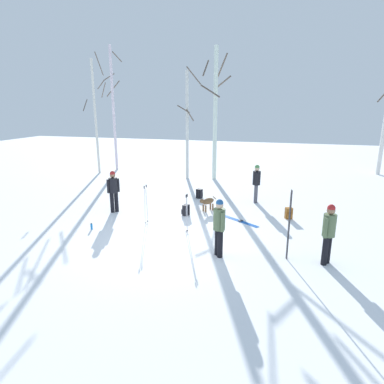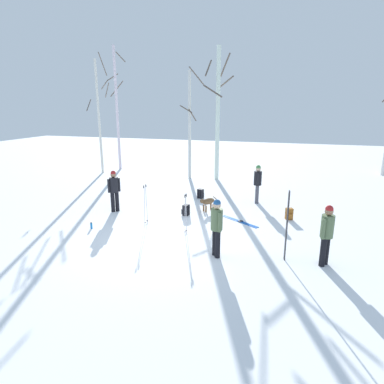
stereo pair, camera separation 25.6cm
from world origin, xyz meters
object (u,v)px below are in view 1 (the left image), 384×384
at_px(ski_pair_lying_0, 240,221).
at_px(ski_poles_0, 146,203).
at_px(birch_tree_3, 215,112).
at_px(person_0, 113,189).
at_px(ski_poles_1, 187,213).
at_px(water_bottle_0, 92,226).
at_px(dog, 207,202).
at_px(ski_pair_planted_0, 289,225).
at_px(backpack_0, 289,213).
at_px(birch_tree_1, 113,108).
at_px(person_3, 256,181).
at_px(backpack_1, 186,210).
at_px(person_1, 219,224).
at_px(birch_tree_0, 96,115).
at_px(person_2, 329,230).
at_px(backpack_2, 199,194).
at_px(birch_tree_2, 187,125).

xyz_separation_m(ski_pair_lying_0, ski_poles_0, (-3.29, -1.21, 0.77)).
bearing_deg(birch_tree_3, person_0, -110.70).
height_order(ski_poles_1, water_bottle_0, ski_poles_1).
xyz_separation_m(dog, ski_pair_lying_0, (1.47, -0.88, -0.38)).
xyz_separation_m(ski_pair_planted_0, backpack_0, (0.08, 3.54, -0.80)).
relative_size(ski_pair_planted_0, birch_tree_1, 0.26).
distance_m(person_3, ski_pair_planted_0, 5.58).
bearing_deg(water_bottle_0, ski_poles_1, 9.63).
height_order(ski_poles_1, backpack_1, ski_poles_1).
bearing_deg(ski_poles_0, person_1, -31.45).
bearing_deg(person_0, birch_tree_1, 117.61).
bearing_deg(birch_tree_0, birch_tree_1, 71.23).
xyz_separation_m(person_2, birch_tree_1, (-12.19, 10.82, 3.08)).
relative_size(person_2, backpack_1, 3.90).
xyz_separation_m(person_3, water_bottle_0, (-5.30, -4.92, -0.87)).
distance_m(person_2, backpack_2, 7.40).
xyz_separation_m(person_3, ski_poles_1, (-1.95, -4.35, -0.24)).
xyz_separation_m(backpack_1, birch_tree_2, (-1.86, 6.58, 2.95)).
height_order(ski_poles_0, water_bottle_0, ski_poles_0).
xyz_separation_m(person_1, ski_pair_lying_0, (0.21, 3.09, -0.97)).
xyz_separation_m(person_0, ski_pair_lying_0, (5.11, 0.27, -0.97)).
distance_m(birch_tree_1, birch_tree_3, 7.15).
xyz_separation_m(ski_poles_0, backpack_1, (1.13, 1.31, -0.57)).
height_order(ski_poles_0, backpack_1, ski_poles_0).
xyz_separation_m(birch_tree_2, birch_tree_3, (1.60, 0.14, 0.69)).
relative_size(water_bottle_0, birch_tree_0, 0.03).
xyz_separation_m(person_1, backpack_1, (-1.95, 3.19, -0.77)).
distance_m(ski_poles_0, birch_tree_0, 10.68).
bearing_deg(backpack_0, birch_tree_3, 124.89).
relative_size(ski_pair_planted_0, water_bottle_0, 8.61).
bearing_deg(birch_tree_3, ski_poles_0, -96.14).
height_order(ski_poles_0, birch_tree_2, birch_tree_2).
xyz_separation_m(ski_pair_planted_0, birch_tree_2, (-5.72, 9.43, 2.16)).
bearing_deg(birch_tree_1, person_1, -50.32).
bearing_deg(person_1, ski_pair_lying_0, 86.04).
xyz_separation_m(ski_pair_planted_0, birch_tree_3, (-4.12, 9.57, 2.85)).
relative_size(person_3, dog, 2.29).
xyz_separation_m(ski_pair_planted_0, backpack_1, (-3.86, 2.84, -0.80)).
bearing_deg(birch_tree_2, person_0, -98.82).
relative_size(ski_pair_lying_0, backpack_0, 3.50).
relative_size(person_1, birch_tree_2, 0.27).
xyz_separation_m(backpack_1, backpack_2, (-0.09, 2.55, 0.00)).
bearing_deg(birch_tree_2, birch_tree_1, 165.82).
bearing_deg(birch_tree_1, birch_tree_2, -14.18).
relative_size(backpack_1, birch_tree_1, 0.06).
height_order(dog, ski_poles_0, ski_poles_0).
bearing_deg(ski_pair_lying_0, birch_tree_0, 146.27).
distance_m(backpack_1, birch_tree_1, 11.46).
height_order(backpack_1, birch_tree_3, birch_tree_3).
distance_m(backpack_0, water_bottle_0, 7.38).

